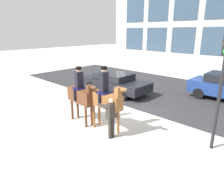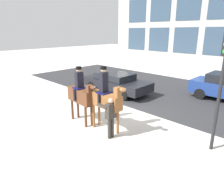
{
  "view_description": "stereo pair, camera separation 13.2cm",
  "coord_description": "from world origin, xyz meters",
  "px_view_note": "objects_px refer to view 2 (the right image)",
  "views": [
    {
      "loc": [
        6.06,
        -7.54,
        3.99
      ],
      "look_at": [
        0.25,
        -1.38,
        1.52
      ],
      "focal_mm": 32.0,
      "sensor_mm": 36.0,
      "label": 1
    },
    {
      "loc": [
        6.15,
        -7.45,
        3.99
      ],
      "look_at": [
        0.25,
        -1.38,
        1.52
      ],
      "focal_mm": 32.0,
      "sensor_mm": 36.0,
      "label": 2
    }
  ],
  "objects_px": {
    "traffic_light": "(222,75)",
    "street_car_near_lane": "(116,82)",
    "mounted_horse_companion": "(106,99)",
    "pedestrian_bystander": "(110,115)",
    "mounted_horse_lead": "(81,94)"
  },
  "relations": [
    {
      "from": "pedestrian_bystander",
      "to": "street_car_near_lane",
      "type": "height_order",
      "value": "pedestrian_bystander"
    },
    {
      "from": "mounted_horse_lead",
      "to": "pedestrian_bystander",
      "type": "bearing_deg",
      "value": 0.94
    },
    {
      "from": "traffic_light",
      "to": "street_car_near_lane",
      "type": "bearing_deg",
      "value": 159.33
    },
    {
      "from": "street_car_near_lane",
      "to": "traffic_light",
      "type": "bearing_deg",
      "value": -20.67
    },
    {
      "from": "mounted_horse_companion",
      "to": "street_car_near_lane",
      "type": "xyz_separation_m",
      "value": [
        -3.48,
        4.3,
        -0.7
      ]
    },
    {
      "from": "street_car_near_lane",
      "to": "traffic_light",
      "type": "relative_size",
      "value": 1.2
    },
    {
      "from": "mounted_horse_companion",
      "to": "pedestrian_bystander",
      "type": "xyz_separation_m",
      "value": [
        0.55,
        -0.29,
        -0.45
      ]
    },
    {
      "from": "street_car_near_lane",
      "to": "traffic_light",
      "type": "height_order",
      "value": "traffic_light"
    },
    {
      "from": "traffic_light",
      "to": "mounted_horse_lead",
      "type": "bearing_deg",
      "value": -160.27
    },
    {
      "from": "mounted_horse_companion",
      "to": "traffic_light",
      "type": "xyz_separation_m",
      "value": [
        3.65,
        1.61,
        1.27
      ]
    },
    {
      "from": "pedestrian_bystander",
      "to": "street_car_near_lane",
      "type": "xyz_separation_m",
      "value": [
        -4.02,
        4.59,
        -0.25
      ]
    },
    {
      "from": "mounted_horse_lead",
      "to": "street_car_near_lane",
      "type": "relative_size",
      "value": 0.53
    },
    {
      "from": "mounted_horse_companion",
      "to": "pedestrian_bystander",
      "type": "relative_size",
      "value": 1.66
    },
    {
      "from": "mounted_horse_lead",
      "to": "street_car_near_lane",
      "type": "xyz_separation_m",
      "value": [
        -2.11,
        4.49,
        -0.62
      ]
    },
    {
      "from": "mounted_horse_lead",
      "to": "traffic_light",
      "type": "height_order",
      "value": "traffic_light"
    }
  ]
}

